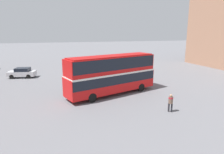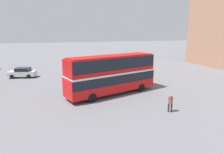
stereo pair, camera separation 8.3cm
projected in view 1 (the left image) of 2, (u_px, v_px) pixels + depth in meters
The scene contains 6 objects.
ground_plane at pixel (108, 94), 23.33m from camera, with size 240.00×240.00×0.00m, color slate.
double_decker_bus at pixel (112, 72), 22.71m from camera, with size 11.19×5.51×4.48m.
pedestrian_foreground at pixel (171, 101), 17.83m from camera, with size 0.58×0.58×1.66m.
parked_car_kerb_near at pixel (22, 73), 31.41m from camera, with size 4.35×2.77×1.55m.
parked_car_kerb_far at pixel (103, 66), 37.80m from camera, with size 4.54×2.32×1.58m.
parked_car_side_street at pixel (133, 71), 32.70m from camera, with size 4.50×1.98×1.64m.
Camera 1 is at (-6.54, -21.34, 7.07)m, focal length 32.00 mm.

